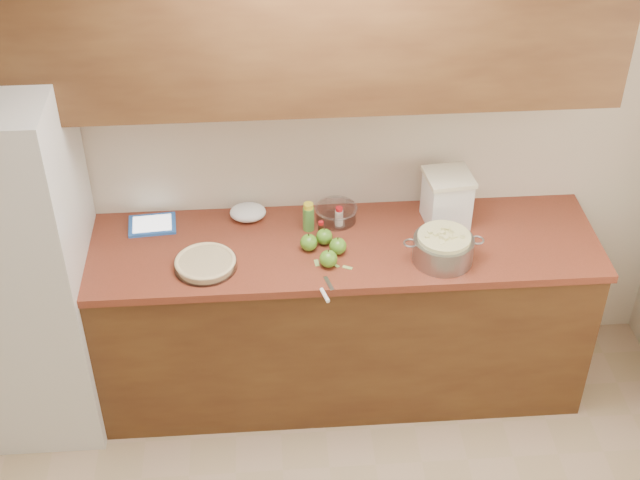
{
  "coord_description": "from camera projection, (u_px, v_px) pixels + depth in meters",
  "views": [
    {
      "loc": [
        -0.25,
        -1.86,
        3.45
      ],
      "look_at": [
        -0.01,
        1.43,
        0.98
      ],
      "focal_mm": 50.0,
      "sensor_mm": 36.0,
      "label": 1
    }
  ],
  "objects": [
    {
      "name": "counter_run",
      "position": [
        321.0,
        316.0,
        4.47
      ],
      "size": [
        2.64,
        0.68,
        0.92
      ],
      "color": "#583618",
      "rests_on": "ground"
    },
    {
      "name": "room_shell",
      "position": [
        355.0,
        430.0,
        2.79
      ],
      "size": [
        3.6,
        3.6,
        3.6
      ],
      "color": "tan",
      "rests_on": "ground"
    },
    {
      "name": "tablet",
      "position": [
        152.0,
        225.0,
        4.31
      ],
      "size": [
        0.24,
        0.19,
        0.02
      ],
      "rotation": [
        0.0,
        0.0,
        0.08
      ],
      "color": "blue",
      "rests_on": "counter_run"
    },
    {
      "name": "pie",
      "position": [
        205.0,
        263.0,
        4.04
      ],
      "size": [
        0.29,
        0.29,
        0.05
      ],
      "rotation": [
        0.0,
        0.0,
        0.22
      ],
      "color": "silver",
      "rests_on": "counter_run"
    },
    {
      "name": "peel_b",
      "position": [
        347.0,
        268.0,
        4.05
      ],
      "size": [
        0.05,
        0.04,
        0.0
      ],
      "primitive_type": "cube",
      "rotation": [
        0.0,
        0.0,
        -0.46
      ],
      "color": "#98BA5A",
      "rests_on": "counter_run"
    },
    {
      "name": "peel_c",
      "position": [
        317.0,
        263.0,
        4.08
      ],
      "size": [
        0.02,
        0.05,
        0.0
      ],
      "primitive_type": "cube",
      "rotation": [
        0.0,
        0.0,
        -1.47
      ],
      "color": "#98BA5A",
      "rests_on": "counter_run"
    },
    {
      "name": "apple_front",
      "position": [
        328.0,
        259.0,
        4.04
      ],
      "size": [
        0.08,
        0.08,
        0.09
      ],
      "color": "#4F8B21",
      "rests_on": "counter_run"
    },
    {
      "name": "paper_towel",
      "position": [
        248.0,
        212.0,
        4.34
      ],
      "size": [
        0.22,
        0.2,
        0.07
      ],
      "primitive_type": "ellipsoid",
      "rotation": [
        0.0,
        0.0,
        0.4
      ],
      "color": "white",
      "rests_on": "counter_run"
    },
    {
      "name": "lemon_bottle",
      "position": [
        309.0,
        217.0,
        4.25
      ],
      "size": [
        0.05,
        0.05,
        0.15
      ],
      "rotation": [
        0.0,
        0.0,
        -0.04
      ],
      "color": "#4C8C38",
      "rests_on": "counter_run"
    },
    {
      "name": "flour_canister",
      "position": [
        447.0,
        198.0,
        4.27
      ],
      "size": [
        0.24,
        0.24,
        0.27
      ],
      "rotation": [
        0.0,
        0.0,
        0.12
      ],
      "color": "white",
      "rests_on": "counter_run"
    },
    {
      "name": "paring_knife",
      "position": [
        325.0,
        294.0,
        3.9
      ],
      "size": [
        0.07,
        0.19,
        0.02
      ],
      "rotation": [
        0.0,
        0.0,
        0.26
      ],
      "color": "gray",
      "rests_on": "counter_run"
    },
    {
      "name": "mixing_bowl",
      "position": [
        336.0,
        213.0,
        4.33
      ],
      "size": [
        0.21,
        0.21,
        0.08
      ],
      "rotation": [
        0.0,
        0.0,
        0.23
      ],
      "color": "silver",
      "rests_on": "counter_run"
    },
    {
      "name": "apple_center",
      "position": [
        324.0,
        237.0,
        4.18
      ],
      "size": [
        0.08,
        0.08,
        0.09
      ],
      "color": "#4F8B21",
      "rests_on": "counter_run"
    },
    {
      "name": "colander",
      "position": [
        443.0,
        248.0,
        4.06
      ],
      "size": [
        0.37,
        0.28,
        0.14
      ],
      "rotation": [
        0.0,
        0.0,
        -0.25
      ],
      "color": "gray",
      "rests_on": "counter_run"
    },
    {
      "name": "apple_left",
      "position": [
        309.0,
        243.0,
        4.14
      ],
      "size": [
        0.08,
        0.08,
        0.09
      ],
      "color": "#4F8B21",
      "rests_on": "counter_run"
    },
    {
      "name": "fridge",
      "position": [
        10.0,
        265.0,
        4.1
      ],
      "size": [
        0.7,
        0.7,
        1.8
      ],
      "primitive_type": "cube",
      "color": "silver",
      "rests_on": "ground"
    },
    {
      "name": "vanilla_bottle",
      "position": [
        321.0,
        229.0,
        4.22
      ],
      "size": [
        0.03,
        0.03,
        0.08
      ],
      "rotation": [
        0.0,
        0.0,
        -0.15
      ],
      "color": "black",
      "rests_on": "counter_run"
    },
    {
      "name": "upper_cabinets",
      "position": [
        318.0,
        24.0,
        3.7
      ],
      "size": [
        2.6,
        0.34,
        0.7
      ],
      "primitive_type": "cube",
      "color": "brown",
      "rests_on": "room_shell"
    },
    {
      "name": "peel_a",
      "position": [
        335.0,
        265.0,
        4.07
      ],
      "size": [
        0.04,
        0.04,
        0.0
      ],
      "primitive_type": "cube",
      "rotation": [
        0.0,
        0.0,
        2.25
      ],
      "color": "#98BA5A",
      "rests_on": "counter_run"
    },
    {
      "name": "cinnamon_shaker",
      "position": [
        339.0,
        216.0,
        4.29
      ],
      "size": [
        0.04,
        0.04,
        0.1
      ],
      "rotation": [
        0.0,
        0.0,
        0.35
      ],
      "color": "beige",
      "rests_on": "counter_run"
    },
    {
      "name": "apple_extra",
      "position": [
        338.0,
        246.0,
        4.12
      ],
      "size": [
        0.08,
        0.08,
        0.09
      ],
      "color": "#4F8B21",
      "rests_on": "counter_run"
    }
  ]
}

